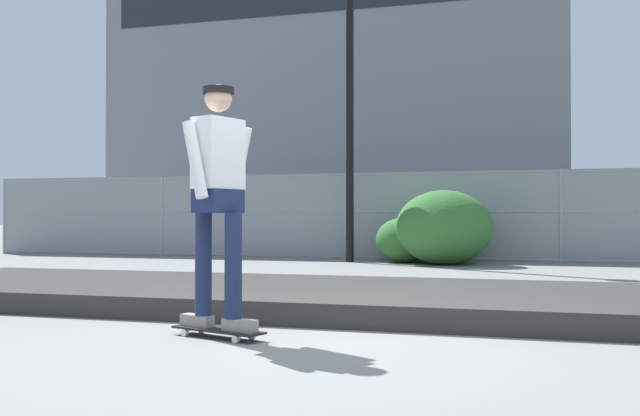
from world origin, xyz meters
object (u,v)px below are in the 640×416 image
object	(u,v)px
skateboard	(218,330)
shrub_left	(405,240)
parked_car_near	(312,220)
shrub_right	(453,241)
skater	(218,188)
shrub_center	(444,227)
street_lamp	(350,49)
parked_car_mid	(546,220)

from	to	relation	value
skateboard	shrub_left	xyz separation A→B (m)	(-0.16, 9.25, 0.40)
parked_car_near	shrub_right	bearing A→B (deg)	-37.52
parked_car_near	shrub_right	distance (m)	4.87
skater	shrub_center	distance (m)	8.86
shrub_right	parked_car_near	bearing A→B (deg)	142.48
parked_car_near	skateboard	bearing A→B (deg)	-76.05
shrub_left	shrub_right	world-z (taller)	shrub_left
street_lamp	shrub_left	size ratio (longest dim) A/B	5.94
skater	shrub_center	xyz separation A→B (m)	(0.66, 8.82, -0.43)
street_lamp	skateboard	bearing A→B (deg)	-82.12
skater	street_lamp	size ratio (longest dim) A/B	0.27
skater	street_lamp	xyz separation A→B (m)	(-1.26, 9.13, 3.18)
parked_car_near	skater	bearing A→B (deg)	-76.05
parked_car_near	shrub_left	xyz separation A→B (m)	(2.92, -3.14, -0.38)
parked_car_near	shrub_left	bearing A→B (deg)	-47.11
skateboard	street_lamp	world-z (taller)	street_lamp
skater	shrub_left	size ratio (longest dim) A/B	1.59
parked_car_mid	shrub_center	size ratio (longest dim) A/B	2.41
parked_car_near	parked_car_mid	size ratio (longest dim) A/B	1.01
skateboard	parked_car_mid	xyz separation A→B (m)	(2.57, 11.91, 0.78)
parked_car_mid	shrub_right	distance (m)	3.08
skateboard	parked_car_mid	size ratio (longest dim) A/B	0.18
skater	parked_car_near	xyz separation A→B (m)	(-3.08, 12.39, -0.30)
skater	parked_car_near	size ratio (longest dim) A/B	0.42
street_lamp	parked_car_near	xyz separation A→B (m)	(-1.81, 3.26, -3.48)
skateboard	parked_car_near	distance (m)	12.80
skateboard	parked_car_mid	bearing A→B (deg)	77.83
parked_car_near	shrub_right	world-z (taller)	parked_car_near
shrub_left	shrub_center	bearing A→B (deg)	-27.67
skater	street_lamp	distance (m)	9.75
skater	parked_car_mid	xyz separation A→B (m)	(2.57, 11.91, -0.30)
skater	shrub_center	size ratio (longest dim) A/B	1.01
parked_car_mid	parked_car_near	bearing A→B (deg)	175.08
skater	skateboard	bearing A→B (deg)	-1.34
parked_car_mid	street_lamp	bearing A→B (deg)	-144.06
parked_car_mid	skateboard	bearing A→B (deg)	-102.17
street_lamp	shrub_center	xyz separation A→B (m)	(1.93, -0.31, -3.61)
skateboard	street_lamp	bearing A→B (deg)	97.88
street_lamp	parked_car_mid	size ratio (longest dim) A/B	1.57
shrub_left	shrub_right	xyz separation A→B (m)	(0.93, 0.18, -0.02)
shrub_left	shrub_right	distance (m)	0.95
skater	parked_car_near	distance (m)	12.77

